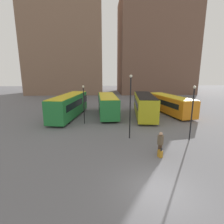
% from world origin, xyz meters
% --- Properties ---
extents(ground_plane, '(160.00, 160.00, 0.00)m').
position_xyz_m(ground_plane, '(0.00, 0.00, 0.00)').
color(ground_plane, slate).
extents(building_block_left, '(22.40, 14.29, 44.18)m').
position_xyz_m(building_block_left, '(-13.99, 49.42, 22.09)').
color(building_block_left, '#7F604C').
rests_on(building_block_left, ground_plane).
extents(building_block_right, '(22.41, 15.92, 28.51)m').
position_xyz_m(building_block_right, '(14.00, 49.42, 14.26)').
color(building_block_right, brown).
rests_on(building_block_right, ground_plane).
extents(bus_0, '(4.24, 11.24, 3.27)m').
position_xyz_m(bus_0, '(-7.80, 17.12, 1.78)').
color(bus_0, '#237A38').
rests_on(bus_0, ground_plane).
extents(bus_1, '(2.93, 9.41, 3.10)m').
position_xyz_m(bus_1, '(-2.19, 17.79, 1.68)').
color(bus_1, '#237A38').
rests_on(bus_1, ground_plane).
extents(bus_2, '(3.88, 10.31, 3.26)m').
position_xyz_m(bus_2, '(3.23, 16.73, 1.77)').
color(bus_2, gold).
rests_on(bus_2, ground_plane).
extents(bus_3, '(4.28, 10.93, 2.81)m').
position_xyz_m(bus_3, '(7.80, 18.75, 1.53)').
color(bus_3, orange).
rests_on(bus_3, ground_plane).
extents(traveler, '(0.58, 0.58, 1.86)m').
position_xyz_m(traveler, '(1.51, 4.40, 1.11)').
color(traveler, '#4C3828').
rests_on(traveler, ground_plane).
extents(suitcase, '(0.35, 0.40, 0.80)m').
position_xyz_m(suitcase, '(1.37, 3.90, 0.28)').
color(suitcase, '#B27A1E').
rests_on(suitcase, ground_plane).
extents(lamp_post_0, '(0.28, 0.28, 6.23)m').
position_xyz_m(lamp_post_0, '(-0.36, 8.01, 3.63)').
color(lamp_post_0, black).
rests_on(lamp_post_0, ground_plane).
extents(lamp_post_1, '(0.28, 0.28, 4.87)m').
position_xyz_m(lamp_post_1, '(-5.33, 13.45, 2.92)').
color(lamp_post_1, black).
rests_on(lamp_post_1, ground_plane).
extents(lamp_post_2, '(0.28, 0.28, 5.24)m').
position_xyz_m(lamp_post_2, '(5.39, 7.22, 3.11)').
color(lamp_post_2, black).
rests_on(lamp_post_2, ground_plane).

